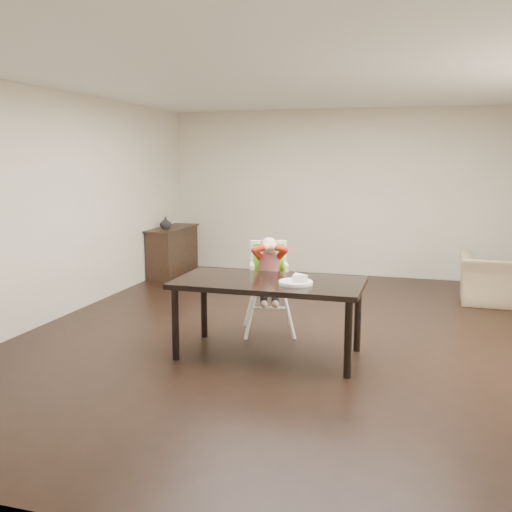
{
  "coord_description": "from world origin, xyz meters",
  "views": [
    {
      "loc": [
        1.19,
        -5.88,
        1.9
      ],
      "look_at": [
        -0.51,
        -0.11,
        0.88
      ],
      "focal_mm": 40.0,
      "sensor_mm": 36.0,
      "label": 1
    }
  ],
  "objects_px": {
    "dining_table": "(269,288)",
    "sideboard": "(173,251)",
    "high_chair": "(269,265)",
    "armchair": "(500,271)"
  },
  "relations": [
    {
      "from": "dining_table",
      "to": "armchair",
      "type": "distance_m",
      "value": 3.71
    },
    {
      "from": "high_chair",
      "to": "dining_table",
      "type": "bearing_deg",
      "value": -92.83
    },
    {
      "from": "dining_table",
      "to": "sideboard",
      "type": "height_order",
      "value": "sideboard"
    },
    {
      "from": "dining_table",
      "to": "sideboard",
      "type": "distance_m",
      "value": 4.27
    },
    {
      "from": "dining_table",
      "to": "sideboard",
      "type": "bearing_deg",
      "value": 127.1
    },
    {
      "from": "high_chair",
      "to": "sideboard",
      "type": "height_order",
      "value": "high_chair"
    },
    {
      "from": "armchair",
      "to": "sideboard",
      "type": "relative_size",
      "value": 0.8
    },
    {
      "from": "high_chair",
      "to": "armchair",
      "type": "bearing_deg",
      "value": 20.44
    },
    {
      "from": "high_chair",
      "to": "armchair",
      "type": "relative_size",
      "value": 1.06
    },
    {
      "from": "high_chair",
      "to": "armchair",
      "type": "height_order",
      "value": "high_chair"
    }
  ]
}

